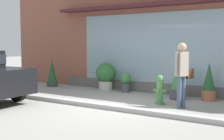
{
  "coord_description": "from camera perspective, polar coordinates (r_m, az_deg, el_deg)",
  "views": [
    {
      "loc": [
        4.57,
        -6.88,
        1.72
      ],
      "look_at": [
        -0.67,
        1.2,
        0.91
      ],
      "focal_mm": 49.23,
      "sensor_mm": 36.0,
      "label": 1
    }
  ],
  "objects": [
    {
      "name": "potted_plant_window_left",
      "position": [
        11.03,
        2.54,
        -2.17
      ],
      "size": [
        0.39,
        0.39,
        0.68
      ],
      "color": "#4C4C51",
      "rests_on": "ground_plane"
    },
    {
      "name": "potted_plant_trailing_edge",
      "position": [
        11.42,
        -1.2,
        -0.97
      ],
      "size": [
        0.73,
        0.73,
        1.02
      ],
      "color": "#B7B2A3",
      "rests_on": "ground_plane"
    },
    {
      "name": "potted_plant_corner_tall",
      "position": [
        9.76,
        17.54,
        -2.23
      ],
      "size": [
        0.41,
        0.41,
        1.17
      ],
      "color": "#9E6042",
      "rests_on": "ground_plane"
    },
    {
      "name": "ground_plane",
      "position": [
        8.43,
        -0.63,
        -6.94
      ],
      "size": [
        60.0,
        60.0,
        0.0
      ],
      "primitive_type": "plane",
      "color": "#9E9B93"
    },
    {
      "name": "curb_strip",
      "position": [
        8.26,
        -1.41,
        -6.77
      ],
      "size": [
        14.0,
        0.24,
        0.12
      ],
      "primitive_type": "cube",
      "color": "#B2B2AD",
      "rests_on": "ground_plane"
    },
    {
      "name": "pedestrian_with_handbag",
      "position": [
        8.4,
        12.91,
        0.03
      ],
      "size": [
        0.37,
        0.64,
        1.76
      ],
      "rotation": [
        0.0,
        0.0,
        1.2
      ],
      "color": "#475675",
      "rests_on": "ground_plane"
    },
    {
      "name": "fire_hydrant",
      "position": [
        8.87,
        8.88,
        -3.72
      ],
      "size": [
        0.38,
        0.34,
        0.84
      ],
      "color": "#4C8C47",
      "rests_on": "ground_plane"
    },
    {
      "name": "storefront",
      "position": [
        11.05,
        8.67,
        7.52
      ],
      "size": [
        14.0,
        0.81,
        4.6
      ],
      "color": "#935642",
      "rests_on": "ground_plane"
    },
    {
      "name": "potted_plant_by_entrance",
      "position": [
        12.73,
        -11.07,
        -0.65
      ],
      "size": [
        0.43,
        0.43,
        1.08
      ],
      "color": "#33473D",
      "rests_on": "ground_plane"
    },
    {
      "name": "potted_plant_doorstep",
      "position": [
        9.79,
        12.16,
        -2.38
      ],
      "size": [
        0.51,
        0.51,
        1.07
      ],
      "color": "#4C4C51",
      "rests_on": "ground_plane"
    }
  ]
}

